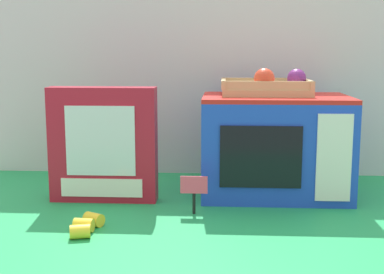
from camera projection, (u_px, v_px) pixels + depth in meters
name	position (u px, v px, depth m)	size (l,w,h in m)	color
ground_plane	(224.00, 198.00, 1.49)	(1.70, 1.70, 0.00)	#219E54
display_back_panel	(224.00, 82.00, 1.76)	(1.61, 0.03, 0.63)	silver
toy_microwave	(276.00, 146.00, 1.52)	(0.42, 0.28, 0.29)	blue
food_groups_crate	(270.00, 87.00, 1.51)	(0.25, 0.19, 0.08)	tan
cookie_set_box	(104.00, 145.00, 1.45)	(0.30, 0.07, 0.32)	#B2192D
price_sign	(195.00, 189.00, 1.34)	(0.07, 0.01, 0.10)	black
loose_toy_banana	(87.00, 225.00, 1.22)	(0.06, 0.13, 0.03)	yellow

